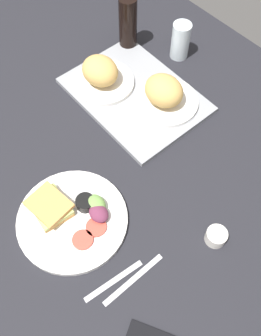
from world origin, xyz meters
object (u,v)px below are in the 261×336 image
Objects in this scene: soda_bottle at (128,24)px; plate_with_salad at (72,216)px; drinking_glass at (180,41)px; fork at (114,281)px; bread_plate_near at (101,74)px; knife at (133,279)px; serving_tray at (135,95)px; bread_plate_far at (165,94)px; espresso_cup at (216,236)px.

plate_with_salad is at bearing -53.56° from soda_bottle.
drinking_glass is 84.31cm from fork.
bread_plate_near reaches higher than knife.
serving_tray reaches higher than knife.
fork is 0.89× the size of knife.
soda_bottle reaches higher than knife.
drinking_glass is at bearing 123.51° from bread_plate_far.
drinking_glass is (-26.20, 67.40, 4.98)cm from plate_with_salad.
soda_bottle reaches higher than fork.
bread_plate_far is at bearing 26.08° from bread_plate_near.
plate_with_salad is at bearing -75.01° from bread_plate_far.
fork is (42.60, -44.79, -0.55)cm from serving_tray.
plate_with_salad is 1.79× the size of fork.
bread_plate_near is at bearing 169.32° from espresso_cup.
soda_bottle is 86.57cm from fork.
plate_with_salad is at bearing -68.76° from drinking_glass.
serving_tray is 2.18× the size of bread_plate_far.
espresso_cup reaches higher than knife.
bread_plate_near is 22.24cm from soda_bottle.
fork is at bearing -46.44° from serving_tray.
knife is (36.16, -45.13, -5.61)cm from bread_plate_far.
bread_plate_near is 0.67× the size of plate_with_salad.
serving_tray is 12.89cm from bread_plate_near.
soda_bottle reaches higher than plate_with_salad.
serving_tray is 61.18cm from knife.
bread_plate_near is 66.59cm from knife.
plate_with_salad is 72.49cm from drinking_glass.
serving_tray is at bearing -155.28° from bread_plate_far.
serving_tray is at bearing 49.08° from knife.
bread_plate_far is 1.09× the size of knife.
bread_plate_near is 22.27cm from bread_plate_far.
fork is (20.65, -2.41, -1.38)cm from plate_with_salad.
serving_tray is at bearing 161.63° from espresso_cup.
bread_plate_near is 1.03× the size of soda_bottle.
bread_plate_far reaches higher than fork.
bread_plate_far is 59.54cm from fork.
bread_plate_near is 1.54× the size of drinking_glass.
bread_plate_near is 31.12cm from drinking_glass.
fork is at bearing -55.99° from bread_plate_far.
serving_tray is 2.27× the size of soda_bottle.
fork and knife have the same top height.
bread_plate_near reaches higher than serving_tray.
espresso_cup is at bearing -10.68° from bread_plate_near.
bread_plate_near is at bearing -152.73° from serving_tray.
knife is (56.16, -35.34, -5.53)cm from bread_plate_near.
bread_plate_near is 63.65cm from espresso_cup.
soda_bottle is (-9.34, 19.76, 4.13)cm from bread_plate_near.
soda_bottle reaches higher than serving_tray.
plate_with_salad reaches higher than fork.
bread_plate_far is at bearing 24.72° from serving_tray.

